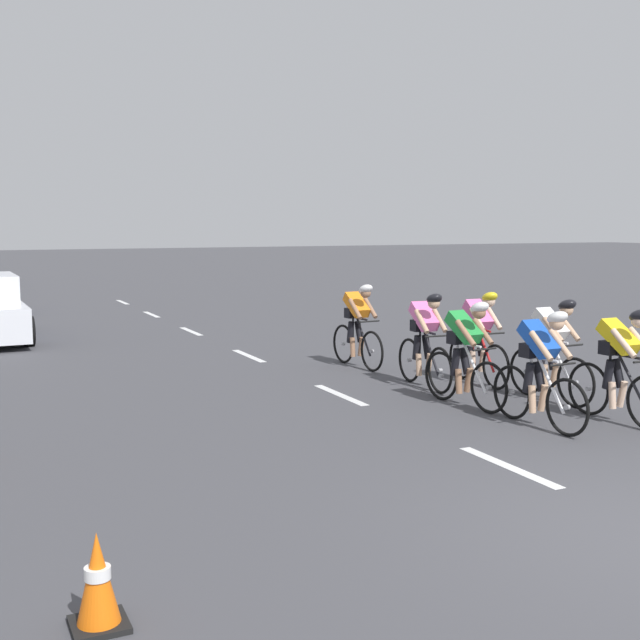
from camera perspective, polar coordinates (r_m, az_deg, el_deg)
lane_markings_centre at (r=15.81m, az=-5.12°, el=-2.56°), size 0.14×25.60×0.01m
cyclist_lead at (r=10.51m, az=15.48°, el=-3.25°), size 0.42×1.72×1.56m
cyclist_second at (r=11.07m, az=20.68°, el=-2.95°), size 0.43×1.72×1.56m
cyclist_third at (r=11.47m, az=10.37°, el=-2.28°), size 0.45×1.72×1.56m
cyclist_fourth at (r=12.12m, az=16.25°, el=-1.96°), size 0.43×1.72×1.56m
cyclist_fifth at (r=12.70m, az=7.53°, el=-1.34°), size 0.44×1.72×1.56m
cyclist_sixth at (r=13.13m, az=11.31°, el=-1.15°), size 0.43×1.72×1.56m
cyclist_seventh at (r=14.41m, az=2.73°, el=-0.31°), size 0.43×1.72×1.56m
traffic_cone_near at (r=5.57m, az=-15.59°, el=-17.56°), size 0.36×0.36×0.64m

